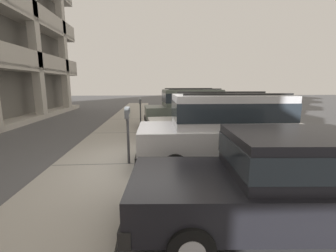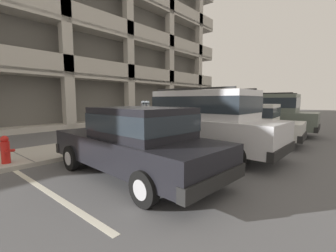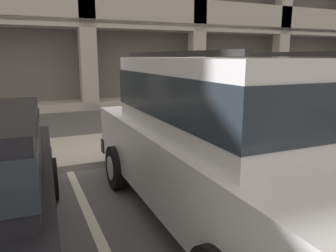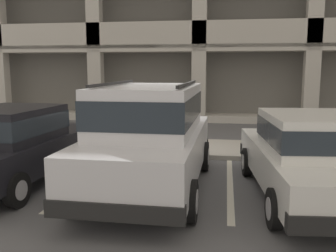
{
  "view_description": "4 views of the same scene",
  "coord_description": "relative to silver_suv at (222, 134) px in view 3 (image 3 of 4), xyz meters",
  "views": [
    {
      "loc": [
        -5.86,
        -0.32,
        2.25
      ],
      "look_at": [
        0.2,
        -0.73,
        1.11
      ],
      "focal_mm": 24.0,
      "sensor_mm": 36.0,
      "label": 1
    },
    {
      "loc": [
        -6.01,
        -6.0,
        1.69
      ],
      "look_at": [
        -0.22,
        -1.02,
        0.81
      ],
      "focal_mm": 24.0,
      "sensor_mm": 36.0,
      "label": 2
    },
    {
      "loc": [
        -2.13,
        -5.47,
        1.99
      ],
      "look_at": [
        -0.15,
        -1.04,
        0.95
      ],
      "focal_mm": 35.0,
      "sensor_mm": 36.0,
      "label": 3
    },
    {
      "loc": [
        1.36,
        -9.06,
        2.28
      ],
      "look_at": [
        0.13,
        -1.15,
        1.05
      ],
      "focal_mm": 40.0,
      "sensor_mm": 36.0,
      "label": 4
    }
  ],
  "objects": [
    {
      "name": "sidewalk",
      "position": [
        0.02,
        3.61,
        -1.03
      ],
      "size": [
        40.0,
        2.2,
        0.12
      ],
      "color": "#ADA89E",
      "rests_on": "ground_plane"
    },
    {
      "name": "silver_suv",
      "position": [
        0.0,
        0.0,
        0.0
      ],
      "size": [
        2.06,
        4.8,
        2.03
      ],
      "rotation": [
        0.0,
        0.0,
        -0.01
      ],
      "color": "silver",
      "rests_on": "ground_plane"
    },
    {
      "name": "parking_meter_near",
      "position": [
        0.04,
        2.66,
        0.18
      ],
      "size": [
        0.35,
        0.12,
        1.54
      ],
      "color": "#47474C",
      "rests_on": "sidewalk"
    },
    {
      "name": "ground_plane",
      "position": [
        0.02,
        2.31,
        -1.14
      ],
      "size": [
        80.0,
        80.0,
        0.1
      ],
      "color": "#565659"
    },
    {
      "name": "parking_stall_lines",
      "position": [
        1.5,
        0.91,
        -1.08
      ],
      "size": [
        11.95,
        4.8,
        0.01
      ],
      "color": "silver",
      "rests_on": "ground_plane"
    }
  ]
}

